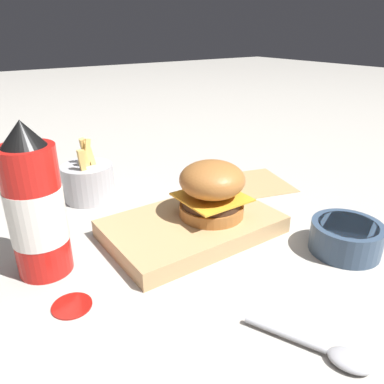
% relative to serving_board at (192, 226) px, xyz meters
% --- Properties ---
extents(ground_plane, '(6.00, 6.00, 0.00)m').
position_rel_serving_board_xyz_m(ground_plane, '(0.01, -0.05, -0.01)').
color(ground_plane, '#B7B2A8').
extents(serving_board, '(0.29, 0.18, 0.03)m').
position_rel_serving_board_xyz_m(serving_board, '(0.00, 0.00, 0.00)').
color(serving_board, tan).
rests_on(serving_board, ground_plane).
extents(burger, '(0.11, 0.11, 0.10)m').
position_rel_serving_board_xyz_m(burger, '(0.04, -0.01, 0.06)').
color(burger, '#AD6B33').
rests_on(burger, serving_board).
extents(ketchup_bottle, '(0.08, 0.08, 0.22)m').
position_rel_serving_board_xyz_m(ketchup_bottle, '(-0.24, 0.04, 0.09)').
color(ketchup_bottle, red).
rests_on(ketchup_bottle, ground_plane).
extents(fries_basket, '(0.10, 0.10, 0.13)m').
position_rel_serving_board_xyz_m(fries_basket, '(-0.09, 0.24, 0.02)').
color(fries_basket, '#B7B7BC').
rests_on(fries_basket, ground_plane).
extents(side_bowl, '(0.11, 0.11, 0.05)m').
position_rel_serving_board_xyz_m(side_bowl, '(0.17, -0.18, 0.01)').
color(side_bowl, '#384C66').
rests_on(side_bowl, ground_plane).
extents(spoon, '(0.08, 0.14, 0.01)m').
position_rel_serving_board_xyz_m(spoon, '(-0.03, -0.31, -0.01)').
color(spoon, '#B2B2B7').
rests_on(spoon, ground_plane).
extents(ketchup_puddle, '(0.05, 0.05, 0.00)m').
position_rel_serving_board_xyz_m(ketchup_puddle, '(-0.23, -0.06, -0.01)').
color(ketchup_puddle, '#9E140F').
rests_on(ketchup_puddle, ground_plane).
extents(parchment_square, '(0.19, 0.19, 0.00)m').
position_rel_serving_board_xyz_m(parchment_square, '(0.24, 0.11, -0.01)').
color(parchment_square, tan).
rests_on(parchment_square, ground_plane).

